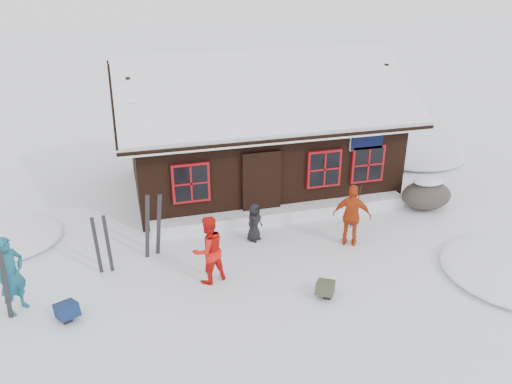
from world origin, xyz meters
TOP-DOWN VIEW (x-y plane):
  - ground at (0.00, 0.00)m, footprint 120.00×120.00m
  - mountain_hut at (1.50, 4.98)m, footprint 8.90×6.09m
  - snow_drift at (1.50, 2.25)m, footprint 7.60×0.60m
  - snow_mounds at (1.65, 1.86)m, footprint 20.60×13.20m
  - skier_teal at (-5.29, -0.30)m, footprint 0.74×0.77m
  - skier_orange_left at (-1.15, -0.30)m, footprint 0.97×0.86m
  - skier_orange_right at (2.73, 0.36)m, footprint 1.07×0.84m
  - skier_crouched at (0.37, 1.27)m, footprint 0.62×0.59m
  - boulder at (5.89, 1.76)m, footprint 1.54×1.15m
  - ski_pair_mid at (-3.49, 0.73)m, footprint 0.38×0.06m
  - ski_pair_right at (-2.27, 1.20)m, footprint 0.55×0.15m
  - ski_poles at (3.27, 1.24)m, footprint 0.23×0.12m
  - backpack_blue at (-4.26, -0.88)m, footprint 0.58×0.65m
  - backpack_olive at (1.21, -1.58)m, footprint 0.60×0.64m

SIDE VIEW (x-z plane):
  - ground at x=0.00m, z-range 0.00..0.00m
  - snow_mounds at x=1.65m, z-range -0.24..0.24m
  - backpack_olive at x=1.21m, z-range 0.00..0.28m
  - backpack_blue at x=-4.26m, z-range 0.00..0.29m
  - snow_drift at x=1.50m, z-range 0.00..0.35m
  - boulder at x=5.89m, z-range 0.01..0.90m
  - skier_crouched at x=0.37m, z-range 0.00..1.07m
  - ski_poles at x=3.27m, z-range -0.04..1.28m
  - ski_pair_mid at x=-3.49m, z-range -0.05..1.50m
  - ski_pair_right at x=-2.27m, z-range -0.05..1.67m
  - skier_orange_left at x=-1.15m, z-range 0.00..1.65m
  - skier_orange_right at x=2.73m, z-range 0.00..1.69m
  - skier_teal at x=-5.29m, z-range 0.00..1.77m
  - mountain_hut at x=1.50m, z-range -0.63..3.79m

